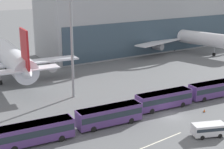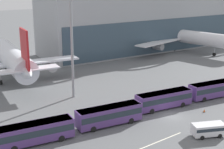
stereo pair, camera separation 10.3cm
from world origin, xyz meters
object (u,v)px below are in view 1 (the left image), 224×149
object	(u,v)px
airliner_at_gate_far	(13,59)
floodlight_mast	(71,9)
shuttle_bus_2	(164,99)
shuttle_bus_3	(214,88)
shuttle_bus_1	(109,114)
service_van_foreground	(209,129)
airliner_parked_remote	(180,36)
shuttle_bus_0	(36,132)
traffic_cone_0	(204,111)

from	to	relation	value
airliner_at_gate_far	floodlight_mast	size ratio (longest dim) A/B	1.18
shuttle_bus_2	shuttle_bus_3	bearing A→B (deg)	1.01
shuttle_bus_2	airliner_at_gate_far	bearing A→B (deg)	124.70
shuttle_bus_1	service_van_foreground	size ratio (longest dim) A/B	2.10
airliner_at_gate_far	airliner_parked_remote	xyz separation A→B (m)	(59.05, 6.52, -0.45)
airliner_parked_remote	shuttle_bus_3	world-z (taller)	airliner_parked_remote
shuttle_bus_0	shuttle_bus_3	bearing A→B (deg)	4.41
airliner_at_gate_far	airliner_parked_remote	bearing A→B (deg)	-79.29
shuttle_bus_3	traffic_cone_0	distance (m)	9.27
shuttle_bus_3	shuttle_bus_2	bearing A→B (deg)	-177.76
floodlight_mast	traffic_cone_0	world-z (taller)	floodlight_mast
shuttle_bus_0	traffic_cone_0	distance (m)	31.51
shuttle_bus_2	service_van_foreground	xyz separation A→B (m)	(-1.74, -13.02, -0.70)
shuttle_bus_3	airliner_parked_remote	bearing A→B (deg)	61.11
traffic_cone_0	floodlight_mast	bearing A→B (deg)	130.13
shuttle_bus_0	traffic_cone_0	xyz separation A→B (m)	(31.14, -4.50, -1.65)
airliner_at_gate_far	service_van_foreground	bearing A→B (deg)	-154.41
service_van_foreground	floodlight_mast	world-z (taller)	floodlight_mast
airliner_parked_remote	shuttle_bus_3	distance (m)	47.92
shuttle_bus_3	service_van_foreground	distance (m)	19.21
shuttle_bus_3	service_van_foreground	size ratio (longest dim) A/B	2.11
shuttle_bus_0	shuttle_bus_3	xyz separation A→B (m)	(38.85, 0.37, 0.00)
airliner_at_gate_far	shuttle_bus_2	xyz separation A→B (m)	(19.35, -32.46, -3.55)
airliner_at_gate_far	shuttle_bus_1	xyz separation A→B (m)	(6.40, -33.58, -3.55)
shuttle_bus_0	shuttle_bus_2	distance (m)	25.92
airliner_parked_remote	traffic_cone_0	size ratio (longest dim) A/B	71.00
shuttle_bus_3	traffic_cone_0	world-z (taller)	shuttle_bus_3
traffic_cone_0	shuttle_bus_2	bearing A→B (deg)	133.52
airliner_at_gate_far	traffic_cone_0	world-z (taller)	airliner_at_gate_far
shuttle_bus_1	floodlight_mast	size ratio (longest dim) A/B	0.41
service_van_foreground	shuttle_bus_0	bearing A→B (deg)	-6.42
airliner_at_gate_far	floodlight_mast	xyz separation A→B (m)	(7.33, -17.50, 12.77)
airliner_parked_remote	shuttle_bus_2	world-z (taller)	airliner_parked_remote
shuttle_bus_0	airliner_at_gate_far	bearing A→B (deg)	82.80
shuttle_bus_0	shuttle_bus_1	distance (m)	12.95
airliner_at_gate_far	shuttle_bus_1	distance (m)	34.37
shuttle_bus_3	service_van_foreground	xyz separation A→B (m)	(-14.69, -12.37, -0.70)
airliner_parked_remote	shuttle_bus_2	size ratio (longest dim) A/B	3.58
airliner_parked_remote	shuttle_bus_3	bearing A→B (deg)	-48.78
shuttle_bus_2	traffic_cone_0	xyz separation A→B (m)	(5.24, -5.52, -1.65)
shuttle_bus_0	shuttle_bus_3	size ratio (longest dim) A/B	1.00
airliner_parked_remote	floodlight_mast	size ratio (longest dim) A/B	1.45
traffic_cone_0	shuttle_bus_3	bearing A→B (deg)	32.26
airliner_at_gate_far	shuttle_bus_2	distance (m)	37.96
shuttle_bus_1	shuttle_bus_3	world-z (taller)	same
airliner_at_gate_far	shuttle_bus_0	xyz separation A→B (m)	(-6.55, -33.48, -3.55)
shuttle_bus_0	airliner_parked_remote	bearing A→B (deg)	35.24
airliner_at_gate_far	shuttle_bus_3	size ratio (longest dim) A/B	2.90
shuttle_bus_0	service_van_foreground	world-z (taller)	shuttle_bus_0
airliner_parked_remote	shuttle_bus_0	size ratio (longest dim) A/B	3.58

